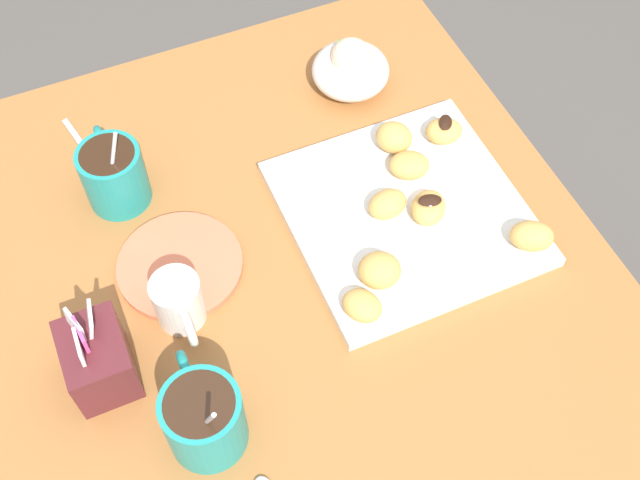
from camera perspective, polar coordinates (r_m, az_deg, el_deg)
ground_plane at (r=1.67m, az=-1.75°, el=-14.87°), size 8.00×8.00×0.00m
dining_table at (r=1.14m, az=-2.49°, el=-5.47°), size 0.86×0.80×0.73m
pastry_plate_square at (r=1.05m, az=6.28°, el=1.76°), size 0.30×0.30×0.02m
coffee_mug_teal_left at (r=0.87m, az=-8.42°, el=-12.54°), size 0.13×0.09×0.15m
coffee_mug_teal_right at (r=1.06m, az=-14.71°, el=4.69°), size 0.12×0.08×0.14m
cream_pitcher_white at (r=0.95m, az=-10.20°, el=-4.32°), size 0.10×0.06×0.07m
sugar_caddy at (r=0.93m, az=-15.74°, el=-8.28°), size 0.09×0.07×0.11m
ice_cream_bowl at (r=1.18m, az=2.23°, el=12.31°), size 0.11×0.11×0.08m
saucer_coral_left at (r=1.02m, az=-10.07°, el=-1.81°), size 0.16×0.16×0.01m
loose_spoon_near_saucer at (r=1.14m, az=-15.84°, el=5.21°), size 0.16×0.04×0.01m
beignet_0 at (r=1.03m, az=7.84°, el=2.32°), size 0.07×0.07×0.03m
chocolate_drizzle_0 at (r=1.02m, az=7.94°, el=2.85°), size 0.03×0.03×0.00m
beignet_1 at (r=0.96m, az=4.31°, el=-2.19°), size 0.06×0.06×0.04m
beignet_2 at (r=0.94m, az=3.05°, el=-4.76°), size 0.06×0.06×0.03m
beignet_3 at (r=1.09m, az=5.36°, el=7.40°), size 0.07×0.07×0.04m
beignet_4 at (r=1.11m, az=8.93°, el=7.78°), size 0.05×0.06×0.03m
chocolate_drizzle_4 at (r=1.10m, az=9.05°, el=8.39°), size 0.03×0.03×0.00m
beignet_5 at (r=1.02m, az=4.89°, el=2.60°), size 0.05×0.06×0.03m
beignet_6 at (r=1.07m, az=6.46°, el=5.39°), size 0.06×0.07×0.03m
beignet_7 at (r=1.02m, az=15.04°, el=0.28°), size 0.06×0.07×0.04m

